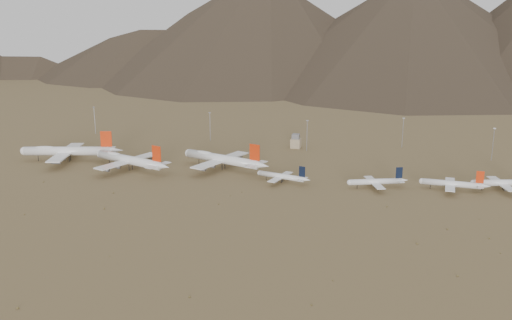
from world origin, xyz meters
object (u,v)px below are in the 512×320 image
(widebody_west, at_px, (68,151))
(narrowbody_a, at_px, (283,176))
(widebody_east, at_px, (222,159))
(control_tower, at_px, (296,142))
(widebody_centre, at_px, (129,160))
(narrowbody_b, at_px, (377,182))

(widebody_west, relative_size, narrowbody_a, 1.98)
(widebody_west, xyz_separation_m, widebody_east, (121.95, 8.92, -0.40))
(widebody_east, distance_m, control_tower, 88.38)
(widebody_east, xyz_separation_m, control_tower, (38.90, 79.32, -2.39))
(widebody_east, height_order, narrowbody_a, widebody_east)
(widebody_east, bearing_deg, narrowbody_a, -4.39)
(widebody_west, height_order, widebody_east, widebody_west)
(widebody_centre, bearing_deg, widebody_east, 36.25)
(widebody_west, xyz_separation_m, control_tower, (160.85, 88.25, -2.79))
(widebody_west, relative_size, widebody_east, 1.07)
(narrowbody_a, distance_m, control_tower, 101.45)
(widebody_west, xyz_separation_m, narrowbody_b, (233.88, -8.68, -3.69))
(widebody_centre, bearing_deg, narrowbody_b, 20.13)
(widebody_east, bearing_deg, widebody_west, -156.84)
(widebody_east, relative_size, narrowbody_a, 1.85)
(widebody_west, bearing_deg, widebody_east, -11.00)
(narrowbody_a, height_order, narrowbody_b, narrowbody_b)
(narrowbody_b, distance_m, control_tower, 121.36)
(widebody_centre, xyz_separation_m, control_tower, (103.58, 98.72, -2.14))
(widebody_centre, distance_m, narrowbody_a, 114.59)
(narrowbody_b, bearing_deg, widebody_west, 156.53)
(widebody_centre, relative_size, narrowbody_a, 1.79)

